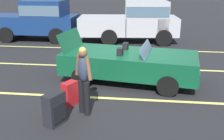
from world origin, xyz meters
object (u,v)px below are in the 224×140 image
object	(u,v)px
traveler_person	(84,77)
parked_pickup_truck_near	(136,21)
convertible_car	(135,64)
suitcase_large_black	(55,109)
parked_pickup_truck_far	(38,19)
suitcase_medium_bright	(70,93)

from	to	relation	value
traveler_person	parked_pickup_truck_near	bearing A→B (deg)	33.46
convertible_car	suitcase_large_black	world-z (taller)	convertible_car
convertible_car	parked_pickup_truck_near	bearing A→B (deg)	100.28
convertible_car	traveler_person	xyz separation A→B (m)	(-1.14, -2.23, 0.34)
traveler_person	parked_pickup_truck_near	size ratio (longest dim) A/B	0.32
convertible_car	parked_pickup_truck_far	bearing A→B (deg)	142.10
convertible_car	parked_pickup_truck_far	size ratio (longest dim) A/B	0.87
parked_pickup_truck_near	parked_pickup_truck_far	bearing A→B (deg)	175.90
suitcase_medium_bright	parked_pickup_truck_near	xyz separation A→B (m)	(1.47, 7.62, 0.80)
suitcase_medium_bright	suitcase_large_black	bearing A→B (deg)	-67.25
traveler_person	parked_pickup_truck_near	xyz separation A→B (m)	(1.00, 8.04, 0.18)
suitcase_medium_bright	traveler_person	size ratio (longest dim) A/B	0.38
convertible_car	suitcase_large_black	xyz separation A→B (m)	(-1.68, -2.80, -0.22)
traveler_person	parked_pickup_truck_far	size ratio (longest dim) A/B	0.33
parked_pickup_truck_near	traveler_person	bearing A→B (deg)	-101.73
parked_pickup_truck_near	parked_pickup_truck_far	xyz separation A→B (m)	(-5.27, -0.05, 0.00)
convertible_car	suitcase_large_black	size ratio (longest dim) A/B	5.89
convertible_car	parked_pickup_truck_near	size ratio (longest dim) A/B	0.85
suitcase_medium_bright	parked_pickup_truck_far	xyz separation A→B (m)	(-3.79, 7.58, 0.80)
suitcase_large_black	suitcase_medium_bright	xyz separation A→B (m)	(0.07, 0.99, -0.06)
suitcase_medium_bright	traveler_person	xyz separation A→B (m)	(0.47, -0.42, 0.62)
traveler_person	parked_pickup_truck_near	distance (m)	8.11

